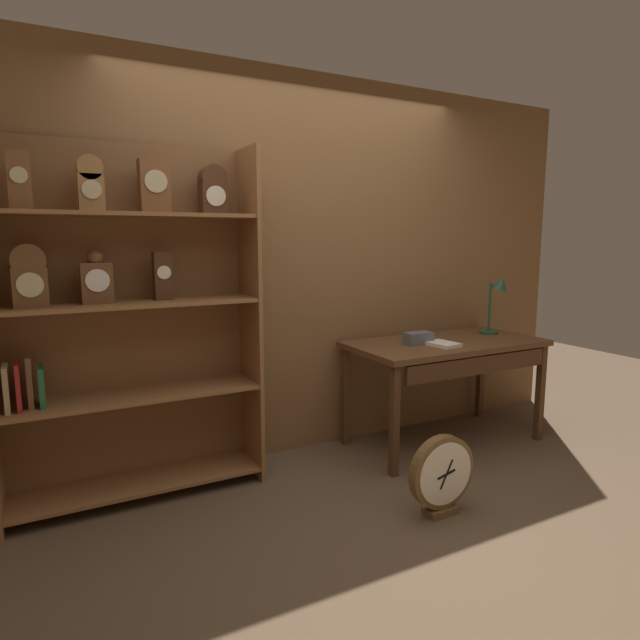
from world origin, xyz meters
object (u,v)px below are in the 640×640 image
at_px(workbench, 448,353).
at_px(round_clock_large, 442,475).
at_px(open_repair_manual, 442,344).
at_px(bookshelf, 126,314).
at_px(toolbox_small, 418,338).
at_px(desk_lamp, 497,297).

xyz_separation_m(workbench, round_clock_large, (-0.71, -0.79, -0.46)).
distance_m(open_repair_manual, round_clock_large, 1.05).
bearing_deg(workbench, bookshelf, 173.54).
relative_size(toolbox_small, round_clock_large, 0.44).
xyz_separation_m(bookshelf, desk_lamp, (2.70, -0.17, -0.02)).
bearing_deg(desk_lamp, toolbox_small, -176.95).
xyz_separation_m(open_repair_manual, round_clock_large, (-0.57, -0.69, -0.55)).
height_order(desk_lamp, toolbox_small, desk_lamp).
distance_m(desk_lamp, toolbox_small, 0.83).
xyz_separation_m(toolbox_small, open_repair_manual, (0.11, -0.13, -0.03)).
height_order(bookshelf, round_clock_large, bookshelf).
distance_m(bookshelf, desk_lamp, 2.70).
bearing_deg(toolbox_small, open_repair_manual, -48.84).
distance_m(workbench, open_repair_manual, 0.20).
relative_size(desk_lamp, open_repair_manual, 2.10).
xyz_separation_m(desk_lamp, open_repair_manual, (-0.68, -0.17, -0.28)).
bearing_deg(round_clock_large, open_repair_manual, 50.23).
xyz_separation_m(workbench, open_repair_manual, (-0.14, -0.10, 0.09)).
xyz_separation_m(desk_lamp, round_clock_large, (-1.25, -0.86, -0.83)).
bearing_deg(workbench, round_clock_large, -132.21).
relative_size(desk_lamp, round_clock_large, 1.03).
relative_size(bookshelf, workbench, 1.43).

